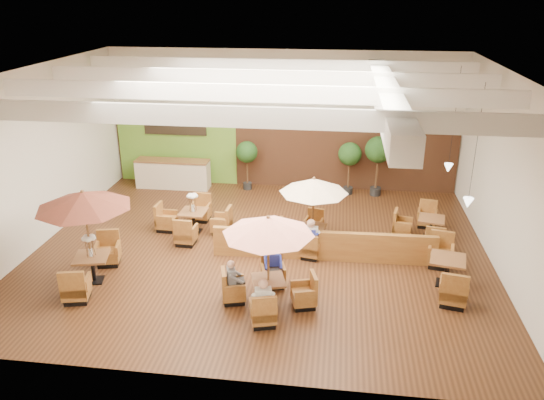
% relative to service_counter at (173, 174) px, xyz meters
% --- Properties ---
extents(room, '(14.04, 14.00, 5.52)m').
position_rel_service_counter_xyz_m(room, '(4.65, -3.88, 3.05)').
color(room, '#381E0F').
rests_on(room, ground).
extents(service_counter, '(3.00, 0.75, 1.18)m').
position_rel_service_counter_xyz_m(service_counter, '(0.00, 0.00, 0.00)').
color(service_counter, beige).
rests_on(service_counter, ground).
extents(booth_divider, '(6.70, 0.34, 0.93)m').
position_rel_service_counter_xyz_m(booth_divider, '(6.37, -5.49, -0.12)').
color(booth_divider, brown).
rests_on(booth_divider, ground).
extents(table_0, '(2.54, 2.80, 2.75)m').
position_rel_service_counter_xyz_m(table_0, '(0.07, -7.62, 1.49)').
color(table_0, brown).
rests_on(table_0, ground).
extents(table_1, '(2.57, 2.57, 2.51)m').
position_rel_service_counter_xyz_m(table_1, '(5.07, -8.11, 1.14)').
color(table_1, brown).
rests_on(table_1, ground).
extents(table_2, '(2.24, 2.34, 2.33)m').
position_rel_service_counter_xyz_m(table_2, '(5.94, -4.60, 1.10)').
color(table_2, brown).
rests_on(table_2, ground).
extents(table_3, '(2.55, 2.55, 1.53)m').
position_rel_service_counter_xyz_m(table_3, '(1.98, -4.08, -0.16)').
color(table_3, brown).
rests_on(table_3, ground).
extents(table_4, '(1.09, 2.85, 1.03)m').
position_rel_service_counter_xyz_m(table_4, '(9.80, -6.51, -0.19)').
color(table_4, brown).
rests_on(table_4, ground).
extents(table_5, '(1.74, 2.52, 0.91)m').
position_rel_service_counter_xyz_m(table_5, '(9.53, -3.54, -0.24)').
color(table_5, brown).
rests_on(table_5, ground).
extents(topiary_0, '(0.87, 0.87, 2.01)m').
position_rel_service_counter_xyz_m(topiary_0, '(3.05, 0.20, 0.92)').
color(topiary_0, black).
rests_on(topiary_0, ground).
extents(topiary_1, '(0.91, 0.91, 2.11)m').
position_rel_service_counter_xyz_m(topiary_1, '(7.13, 0.20, 0.99)').
color(topiary_1, black).
rests_on(topiary_1, ground).
extents(topiary_2, '(1.03, 1.03, 2.39)m').
position_rel_service_counter_xyz_m(topiary_2, '(8.20, 0.20, 1.19)').
color(topiary_2, black).
rests_on(topiary_2, ground).
extents(diner_0, '(0.44, 0.39, 0.82)m').
position_rel_service_counter_xyz_m(diner_0, '(5.07, -9.03, 0.18)').
color(diner_0, silver).
rests_on(diner_0, ground).
extents(diner_1, '(0.38, 0.34, 0.71)m').
position_rel_service_counter_xyz_m(diner_1, '(5.07, -7.20, 0.14)').
color(diner_1, '#2733A9').
rests_on(diner_1, ground).
extents(diner_2, '(0.37, 0.41, 0.74)m').
position_rel_service_counter_xyz_m(diner_2, '(4.15, -8.11, 0.15)').
color(diner_2, slate).
rests_on(diner_2, ground).
extents(diner_3, '(0.44, 0.39, 0.80)m').
position_rel_service_counter_xyz_m(diner_3, '(5.99, -5.44, 0.18)').
color(diner_3, '#2733A9').
rests_on(diner_3, ground).
extents(diner_4, '(0.42, 0.34, 0.85)m').
position_rel_service_counter_xyz_m(diner_4, '(5.99, -5.44, 0.19)').
color(diner_4, silver).
rests_on(diner_4, ground).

